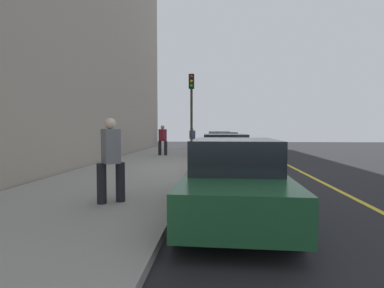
% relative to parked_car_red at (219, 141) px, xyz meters
% --- Properties ---
extents(ground_plane, '(56.00, 56.00, 0.00)m').
position_rel_parked_car_red_xyz_m(ground_plane, '(11.63, -0.07, -0.76)').
color(ground_plane, black).
extents(sidewalk, '(28.00, 4.60, 0.15)m').
position_rel_parked_car_red_xyz_m(sidewalk, '(11.63, -3.37, -0.68)').
color(sidewalk, gray).
rests_on(sidewalk, ground).
extents(lane_stripe_centre, '(28.00, 0.14, 0.01)m').
position_rel_parked_car_red_xyz_m(lane_stripe_centre, '(11.63, 3.13, -0.76)').
color(lane_stripe_centre, gold).
rests_on(lane_stripe_centre, ground).
extents(snow_bank_curb, '(6.72, 0.56, 0.22)m').
position_rel_parked_car_red_xyz_m(snow_bank_curb, '(6.18, -0.77, -0.65)').
color(snow_bank_curb, white).
rests_on(snow_bank_curb, ground).
extents(parked_car_red, '(4.71, 1.91, 1.51)m').
position_rel_parked_car_red_xyz_m(parked_car_red, '(0.00, 0.00, 0.00)').
color(parked_car_red, black).
rests_on(parked_car_red, ground).
extents(parked_car_navy, '(4.55, 1.96, 1.51)m').
position_rel_parked_car_red_xyz_m(parked_car_navy, '(5.69, 0.14, -0.00)').
color(parked_car_navy, black).
rests_on(parked_car_navy, ground).
extents(parked_car_white, '(4.85, 2.04, 1.51)m').
position_rel_parked_car_red_xyz_m(parked_car_white, '(11.95, 0.06, 0.00)').
color(parked_car_white, black).
rests_on(parked_car_white, ground).
extents(parked_car_green, '(4.50, 1.99, 1.51)m').
position_rel_parked_car_red_xyz_m(parked_car_green, '(17.83, 0.09, -0.00)').
color(parked_car_green, black).
rests_on(parked_car_green, ground).
extents(pedestrian_grey_coat, '(0.57, 0.53, 1.80)m').
position_rel_parked_car_red_xyz_m(pedestrian_grey_coat, '(17.51, -2.49, 0.35)').
color(pedestrian_grey_coat, black).
rests_on(pedestrian_grey_coat, sidewalk).
extents(pedestrian_burgundy_coat, '(0.55, 0.57, 1.77)m').
position_rel_parked_car_red_xyz_m(pedestrian_burgundy_coat, '(6.00, -3.41, 0.34)').
color(pedestrian_burgundy_coat, black).
rests_on(pedestrian_burgundy_coat, sidewalk).
extents(pedestrian_blue_coat, '(0.53, 0.50, 1.64)m').
position_rel_parked_car_red_xyz_m(pedestrian_blue_coat, '(-0.53, -2.15, 0.26)').
color(pedestrian_blue_coat, black).
rests_on(pedestrian_blue_coat, sidewalk).
extents(traffic_light_pole, '(0.35, 0.26, 4.24)m').
position_rel_parked_car_red_xyz_m(traffic_light_pole, '(8.80, -1.48, 2.27)').
color(traffic_light_pole, '#2D2D19').
rests_on(traffic_light_pole, sidewalk).
extents(rolling_suitcase, '(0.34, 0.22, 0.99)m').
position_rel_parked_car_red_xyz_m(rolling_suitcase, '(-0.09, -1.98, -0.29)').
color(rolling_suitcase, '#191E38').
rests_on(rolling_suitcase, sidewalk).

